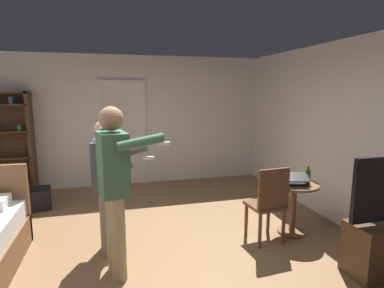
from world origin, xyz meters
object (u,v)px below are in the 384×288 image
suitcase_dark (33,197)px  suitcase_small (30,200)px  person_blue_shirt (115,181)px  person_striped_shirt (107,177)px  bottle_on_table (308,177)px  bookshelf (9,141)px  laptop (294,181)px  wooden_chair (269,202)px  side_table (294,200)px

suitcase_dark → suitcase_small: size_ratio=0.78×
person_blue_shirt → person_striped_shirt: bearing=98.8°
bottle_on_table → bookshelf: bearing=146.7°
person_blue_shirt → bookshelf: bearing=120.1°
laptop → person_blue_shirt: (-2.28, -0.36, 0.27)m
wooden_chair → person_blue_shirt: bearing=-172.7°
bottle_on_table → person_striped_shirt: 2.56m
side_table → wooden_chair: wooden_chair is taller
person_striped_shirt → suitcase_dark: 2.37m
person_blue_shirt → suitcase_dark: (-1.33, 2.41, -0.86)m
laptop → person_striped_shirt: person_striped_shirt is taller
wooden_chair → person_blue_shirt: (-1.86, -0.24, 0.48)m
wooden_chair → person_striped_shirt: bearing=170.9°
wooden_chair → person_striped_shirt: 2.00m
side_table → suitcase_dark: side_table is taller
person_blue_shirt → wooden_chair: bearing=7.3°
suitcase_dark → suitcase_small: (-0.01, -0.19, 0.01)m
bookshelf → suitcase_dark: bookshelf is taller
person_blue_shirt → suitcase_small: person_blue_shirt is taller
side_table → laptop: size_ratio=1.74×
bookshelf → suitcase_dark: size_ratio=3.90×
person_striped_shirt → suitcase_dark: person_striped_shirt is taller
wooden_chair → suitcase_small: bearing=148.2°
laptop → wooden_chair: (-0.42, -0.12, -0.21)m
laptop → person_blue_shirt: 2.32m
side_table → person_striped_shirt: bearing=176.5°
bottle_on_table → person_blue_shirt: size_ratio=0.14×
laptop → suitcase_dark: 4.20m
bookshelf → bottle_on_table: (4.27, -2.80, -0.22)m
laptop → wooden_chair: size_ratio=0.41×
bookshelf → laptop: bookshelf is taller
laptop → suitcase_small: size_ratio=0.64×
person_blue_shirt → laptop: bearing=8.9°
suitcase_small → person_blue_shirt: bearing=-70.6°
suitcase_small → side_table: bearing=-38.1°
bookshelf → person_striped_shirt: bookshelf is taller
bookshelf → side_table: bearing=-33.4°
side_table → bottle_on_table: size_ratio=2.89×
side_table → bottle_on_table: 0.37m
suitcase_dark → bottle_on_table: bearing=-18.1°
bookshelf → person_blue_shirt: bearing=-59.9°
side_table → person_blue_shirt: person_blue_shirt is taller
bookshelf → wooden_chair: bearing=-38.2°
wooden_chair → suitcase_dark: (-3.19, 2.18, -0.39)m
side_table → suitcase_dark: (-3.65, 2.01, -0.31)m
bookshelf → wooden_chair: bookshelf is taller
bookshelf → wooden_chair: size_ratio=1.93×
laptop → person_blue_shirt: person_blue_shirt is taller
laptop → person_blue_shirt: size_ratio=0.23×
bookshelf → suitcase_small: size_ratio=3.04×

